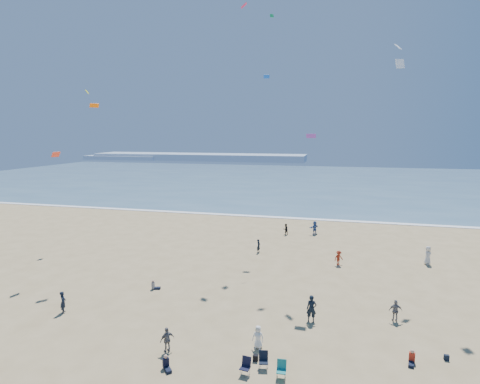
# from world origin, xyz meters

# --- Properties ---
(ocean) EXTENTS (220.00, 100.00, 0.06)m
(ocean) POSITION_xyz_m (0.00, 95.00, 0.03)
(ocean) COLOR #476B84
(ocean) RESTS_ON ground
(surf_line) EXTENTS (220.00, 1.20, 0.08)m
(surf_line) POSITION_xyz_m (0.00, 45.00, 0.04)
(surf_line) COLOR white
(surf_line) RESTS_ON ground
(headland_far) EXTENTS (110.00, 20.00, 3.20)m
(headland_far) POSITION_xyz_m (-60.00, 170.00, 1.60)
(headland_far) COLOR #7A8EA8
(headland_far) RESTS_ON ground
(headland_near) EXTENTS (40.00, 14.00, 2.00)m
(headland_near) POSITION_xyz_m (-100.00, 165.00, 1.00)
(headland_near) COLOR #7A8EA8
(headland_near) RESTS_ON ground
(standing_flyers) EXTENTS (30.00, 40.18, 1.94)m
(standing_flyers) POSITION_xyz_m (5.24, 16.93, 0.87)
(standing_flyers) COLOR slate
(standing_flyers) RESTS_ON ground
(seated_group) EXTENTS (20.53, 17.67, 0.84)m
(seated_group) POSITION_xyz_m (2.88, 4.65, 0.42)
(seated_group) COLOR white
(seated_group) RESTS_ON ground
(chair_cluster) EXTENTS (2.65, 1.49, 1.00)m
(chair_cluster) POSITION_xyz_m (4.01, 5.26, 0.50)
(chair_cluster) COLOR black
(chair_cluster) RESTS_ON ground
(black_backpack) EXTENTS (0.30, 0.22, 0.38)m
(black_backpack) POSITION_xyz_m (3.35, 6.38, 0.19)
(black_backpack) COLOR black
(black_backpack) RESTS_ON ground
(navy_bag) EXTENTS (0.28, 0.18, 0.34)m
(navy_bag) POSITION_xyz_m (14.38, 9.17, 0.17)
(navy_bag) COLOR black
(navy_bag) RESTS_ON ground
(kites_aloft) EXTENTS (44.11, 38.35, 25.26)m
(kites_aloft) POSITION_xyz_m (10.38, 12.27, 16.03)
(kites_aloft) COLOR blue
(kites_aloft) RESTS_ON ground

